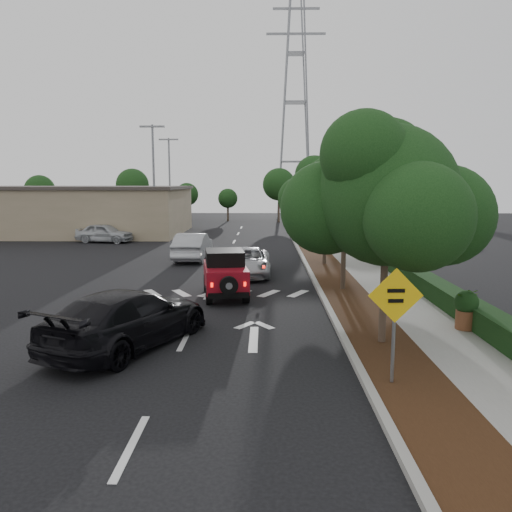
{
  "coord_description": "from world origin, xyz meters",
  "views": [
    {
      "loc": [
        2.3,
        -14.01,
        4.53
      ],
      "look_at": [
        2.02,
        3.0,
        2.01
      ],
      "focal_mm": 35.0,
      "sensor_mm": 36.0,
      "label": 1
    }
  ],
  "objects_px": {
    "black_suv_oncoming": "(128,318)",
    "speed_hump_sign": "(395,310)",
    "silver_suv_ahead": "(247,262)",
    "red_jeep": "(225,273)"
  },
  "relations": [
    {
      "from": "silver_suv_ahead",
      "to": "black_suv_oncoming",
      "type": "height_order",
      "value": "black_suv_oncoming"
    },
    {
      "from": "silver_suv_ahead",
      "to": "speed_hump_sign",
      "type": "relative_size",
      "value": 1.85
    },
    {
      "from": "black_suv_oncoming",
      "to": "speed_hump_sign",
      "type": "distance_m",
      "value": 7.21
    },
    {
      "from": "silver_suv_ahead",
      "to": "black_suv_oncoming",
      "type": "relative_size",
      "value": 0.86
    },
    {
      "from": "silver_suv_ahead",
      "to": "speed_hump_sign",
      "type": "xyz_separation_m",
      "value": [
        3.67,
        -13.56,
        1.12
      ]
    },
    {
      "from": "speed_hump_sign",
      "to": "silver_suv_ahead",
      "type": "bearing_deg",
      "value": 102.62
    },
    {
      "from": "red_jeep",
      "to": "silver_suv_ahead",
      "type": "bearing_deg",
      "value": 72.05
    },
    {
      "from": "black_suv_oncoming",
      "to": "speed_hump_sign",
      "type": "relative_size",
      "value": 2.16
    },
    {
      "from": "silver_suv_ahead",
      "to": "red_jeep",
      "type": "bearing_deg",
      "value": -99.81
    },
    {
      "from": "speed_hump_sign",
      "to": "black_suv_oncoming",
      "type": "bearing_deg",
      "value": 155.06
    }
  ]
}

